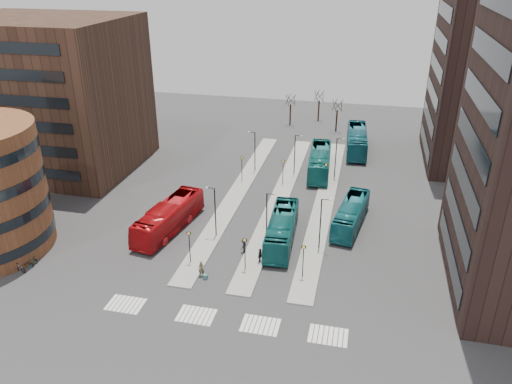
% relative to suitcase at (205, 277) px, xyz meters
% --- Properties ---
extents(ground, '(160.00, 160.00, 0.00)m').
position_rel_suitcase_xyz_m(ground, '(1.94, -9.55, -0.26)').
color(ground, '#2D2D30').
rests_on(ground, ground).
extents(island_left, '(2.50, 45.00, 0.15)m').
position_rel_suitcase_xyz_m(island_left, '(-2.06, 20.45, -0.19)').
color(island_left, gray).
rests_on(island_left, ground).
extents(island_mid, '(2.50, 45.00, 0.15)m').
position_rel_suitcase_xyz_m(island_mid, '(3.94, 20.45, -0.19)').
color(island_mid, gray).
rests_on(island_mid, ground).
extents(island_right, '(2.50, 45.00, 0.15)m').
position_rel_suitcase_xyz_m(island_right, '(9.94, 20.45, -0.19)').
color(island_right, gray).
rests_on(island_right, ground).
extents(suitcase, '(0.46, 0.39, 0.53)m').
position_rel_suitcase_xyz_m(suitcase, '(0.00, 0.00, 0.00)').
color(suitcase, navy).
rests_on(suitcase, ground).
extents(red_bus, '(4.85, 12.73, 3.46)m').
position_rel_suitcase_xyz_m(red_bus, '(-7.30, 8.64, 1.47)').
color(red_bus, '#B20D12').
rests_on(red_bus, ground).
extents(teal_bus_a, '(3.38, 11.84, 3.26)m').
position_rel_suitcase_xyz_m(teal_bus_a, '(6.19, 9.01, 1.37)').
color(teal_bus_a, '#125D5E').
rests_on(teal_bus_a, ground).
extents(teal_bus_b, '(3.77, 12.82, 3.52)m').
position_rel_suitcase_xyz_m(teal_bus_b, '(8.11, 30.17, 1.50)').
color(teal_bus_b, '#146563').
rests_on(teal_bus_b, ground).
extents(teal_bus_c, '(4.21, 11.27, 3.07)m').
position_rel_suitcase_xyz_m(teal_bus_c, '(13.63, 14.53, 1.27)').
color(teal_bus_c, '#166771').
rests_on(teal_bus_c, ground).
extents(teal_bus_d, '(3.81, 13.41, 3.69)m').
position_rel_suitcase_xyz_m(teal_bus_d, '(13.11, 40.70, 1.58)').
color(teal_bus_d, '#155D6D').
rests_on(teal_bus_d, ground).
extents(traveller, '(0.71, 0.55, 1.73)m').
position_rel_suitcase_xyz_m(traveller, '(-0.52, 0.40, 0.60)').
color(traveller, brown).
rests_on(traveller, ground).
extents(commuter_a, '(0.91, 0.78, 1.61)m').
position_rel_suitcase_xyz_m(commuter_a, '(-6.54, 9.85, 0.54)').
color(commuter_a, black).
rests_on(commuter_a, ground).
extents(commuter_b, '(0.50, 1.04, 1.73)m').
position_rel_suitcase_xyz_m(commuter_b, '(4.76, 4.15, 0.60)').
color(commuter_b, black).
rests_on(commuter_b, ground).
extents(commuter_c, '(0.85, 1.13, 1.56)m').
position_rel_suitcase_xyz_m(commuter_c, '(2.53, 5.84, 0.52)').
color(commuter_c, black).
rests_on(commuter_c, ground).
extents(bicycle_near, '(1.87, 0.76, 0.96)m').
position_rel_suitcase_xyz_m(bicycle_near, '(-19.06, -2.23, 0.22)').
color(bicycle_near, gray).
rests_on(bicycle_near, ground).
extents(bicycle_mid, '(1.66, 0.85, 0.96)m').
position_rel_suitcase_xyz_m(bicycle_mid, '(-19.06, -3.11, 0.22)').
color(bicycle_mid, gray).
rests_on(bicycle_mid, ground).
extents(bicycle_far, '(1.79, 0.88, 0.90)m').
position_rel_suitcase_xyz_m(bicycle_far, '(-19.06, -1.26, 0.19)').
color(bicycle_far, gray).
rests_on(bicycle_far, ground).
extents(crosswalk_stripes, '(22.35, 2.40, 0.01)m').
position_rel_suitcase_xyz_m(crosswalk_stripes, '(3.69, -5.55, -0.26)').
color(crosswalk_stripes, silver).
rests_on(crosswalk_stripes, ground).
extents(office_block, '(25.00, 20.12, 22.00)m').
position_rel_suitcase_xyz_m(office_block, '(-32.06, 24.43, 10.74)').
color(office_block, '#41291E').
rests_on(office_block, ground).
extents(tower_far, '(20.12, 20.00, 30.00)m').
position_rel_suitcase_xyz_m(tower_far, '(33.92, 40.45, 14.74)').
color(tower_far, black).
rests_on(tower_far, ground).
extents(sign_poles, '(12.45, 22.12, 3.65)m').
position_rel_suitcase_xyz_m(sign_poles, '(3.54, 13.45, 2.14)').
color(sign_poles, black).
rests_on(sign_poles, ground).
extents(lamp_posts, '(14.04, 20.24, 6.12)m').
position_rel_suitcase_xyz_m(lamp_posts, '(4.58, 18.45, 3.32)').
color(lamp_posts, black).
rests_on(lamp_posts, ground).
extents(bare_trees, '(10.97, 8.14, 5.90)m').
position_rel_suitcase_xyz_m(bare_trees, '(4.61, 53.12, 2.46)').
color(bare_trees, black).
rests_on(bare_trees, ground).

